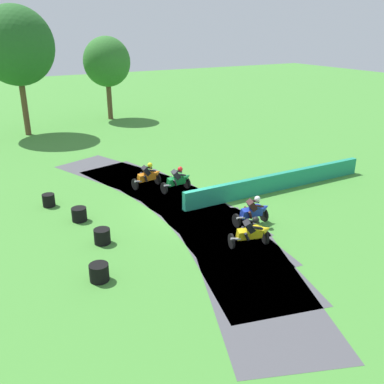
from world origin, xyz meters
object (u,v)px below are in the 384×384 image
(motorcycle_trailing_green, at_px, (178,179))
(tire_stack_mid_a, at_px, (102,236))
(motorcycle_lead_yellow, at_px, (252,232))
(motorcycle_chase_blue, at_px, (253,211))
(tire_stack_near, at_px, (99,272))
(motorcycle_fourth_orange, at_px, (148,175))
(tire_stack_far, at_px, (49,200))
(tire_stack_mid_b, at_px, (79,214))

(motorcycle_trailing_green, bearing_deg, tire_stack_mid_a, -145.48)
(motorcycle_lead_yellow, bearing_deg, motorcycle_chase_blue, 51.37)
(motorcycle_chase_blue, distance_m, tire_stack_near, 7.22)
(motorcycle_fourth_orange, xyz_separation_m, tire_stack_near, (-5.07, -7.41, -0.35))
(motorcycle_chase_blue, bearing_deg, tire_stack_near, -172.10)
(motorcycle_chase_blue, distance_m, tire_stack_mid_a, 6.40)
(tire_stack_mid_a, bearing_deg, motorcycle_trailing_green, 34.52)
(motorcycle_chase_blue, bearing_deg, motorcycle_fourth_orange, 107.87)
(tire_stack_near, xyz_separation_m, tire_stack_far, (-0.10, 7.35, 0.00))
(motorcycle_chase_blue, bearing_deg, motorcycle_lead_yellow, -128.63)
(tire_stack_near, bearing_deg, tire_stack_far, 90.75)
(motorcycle_fourth_orange, distance_m, tire_stack_near, 8.98)
(tire_stack_mid_a, height_order, tire_stack_far, same)
(tire_stack_mid_b, bearing_deg, tire_stack_mid_a, -85.15)
(motorcycle_trailing_green, distance_m, tire_stack_near, 8.67)
(motorcycle_trailing_green, bearing_deg, motorcycle_chase_blue, -79.06)
(motorcycle_lead_yellow, relative_size, tire_stack_mid_a, 2.64)
(motorcycle_trailing_green, height_order, tire_stack_mid_b, motorcycle_trailing_green)
(tire_stack_far, bearing_deg, tire_stack_mid_a, -77.97)
(tire_stack_mid_a, bearing_deg, tire_stack_mid_b, 94.85)
(tire_stack_far, bearing_deg, motorcycle_fourth_orange, 0.67)
(motorcycle_lead_yellow, distance_m, tire_stack_mid_b, 7.64)
(motorcycle_chase_blue, xyz_separation_m, motorcycle_fourth_orange, (-2.07, 6.42, 0.01))
(motorcycle_lead_yellow, height_order, motorcycle_chase_blue, motorcycle_chase_blue)
(motorcycle_fourth_orange, xyz_separation_m, tire_stack_far, (-5.17, -0.06, -0.35))
(motorcycle_fourth_orange, bearing_deg, motorcycle_chase_blue, -72.13)
(motorcycle_chase_blue, height_order, motorcycle_fourth_orange, motorcycle_fourth_orange)
(tire_stack_mid_a, height_order, tire_stack_mid_b, same)
(motorcycle_trailing_green, height_order, tire_stack_mid_a, motorcycle_trailing_green)
(motorcycle_chase_blue, height_order, tire_stack_near, motorcycle_chase_blue)
(motorcycle_lead_yellow, height_order, tire_stack_mid_b, motorcycle_lead_yellow)
(motorcycle_trailing_green, distance_m, tire_stack_mid_b, 5.55)
(motorcycle_lead_yellow, relative_size, tire_stack_near, 2.57)
(motorcycle_trailing_green, xyz_separation_m, tire_stack_far, (-6.25, 1.24, -0.35))
(motorcycle_lead_yellow, xyz_separation_m, tire_stack_mid_b, (-5.15, 5.63, -0.34))
(tire_stack_mid_a, xyz_separation_m, tire_stack_mid_b, (-0.21, 2.52, 0.00))
(motorcycle_lead_yellow, height_order, tire_stack_far, motorcycle_lead_yellow)
(motorcycle_chase_blue, bearing_deg, motorcycle_trailing_green, 100.94)
(tire_stack_mid_a, bearing_deg, motorcycle_lead_yellow, -32.23)
(motorcycle_fourth_orange, xyz_separation_m, tire_stack_mid_b, (-4.35, -2.38, -0.35))
(motorcycle_trailing_green, height_order, motorcycle_fourth_orange, motorcycle_fourth_orange)
(tire_stack_mid_b, bearing_deg, motorcycle_fourth_orange, 28.63)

